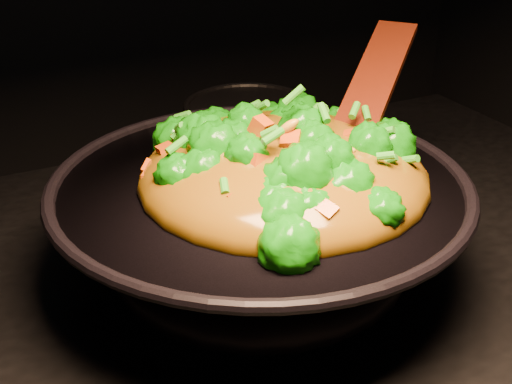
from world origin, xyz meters
TOP-DOWN VIEW (x-y plane):
  - wok at (-0.04, 0.01)m, footprint 0.62×0.62m
  - stir_fry at (-0.02, -0.00)m, footprint 0.41×0.41m
  - spatula at (0.11, 0.02)m, footprint 0.29×0.25m
  - back_pot at (0.09, 0.30)m, footprint 0.25×0.25m

SIDE VIEW (x-z plane):
  - back_pot at x=0.09m, z-range 0.90..1.01m
  - wok at x=-0.04m, z-range 0.90..1.03m
  - stir_fry at x=-0.02m, z-range 1.03..1.15m
  - spatula at x=0.11m, z-range 1.02..1.16m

